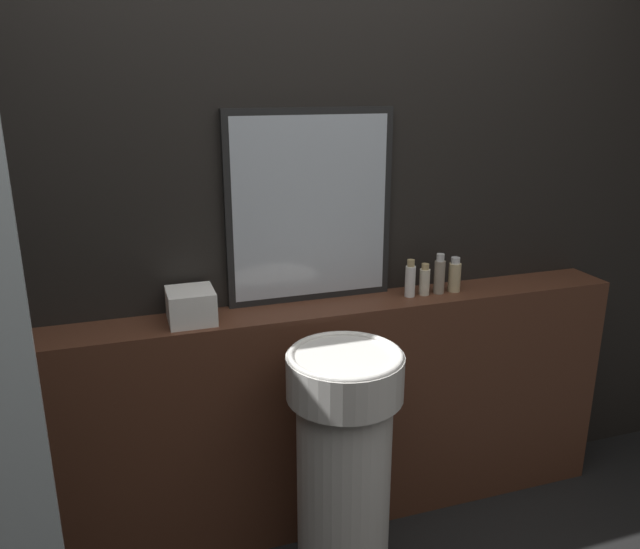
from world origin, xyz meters
name	(u,v)px	position (x,y,z in m)	size (l,w,h in m)	color
wall_back	(308,224)	(0.00, 1.34, 1.25)	(8.00, 0.06, 2.50)	black
vanity_counter	(320,418)	(0.00, 1.20, 0.48)	(2.53, 0.23, 0.96)	#512D1E
pedestal_sink	(344,467)	(-0.04, 0.83, 0.50)	(0.39, 0.39, 0.93)	silver
mirror	(310,208)	(-0.01, 1.29, 1.32)	(0.65, 0.03, 0.73)	black
towel_stack	(191,306)	(-0.48, 1.20, 1.02)	(0.16, 0.17, 0.12)	white
shampoo_bottle	(410,280)	(0.38, 1.20, 1.03)	(0.04, 0.04, 0.15)	white
conditioner_bottle	(425,280)	(0.44, 1.20, 1.02)	(0.04, 0.04, 0.13)	beige
lotion_bottle	(439,275)	(0.51, 1.20, 1.03)	(0.04, 0.04, 0.16)	gray
body_wash_bottle	(455,276)	(0.58, 1.20, 1.02)	(0.05, 0.05, 0.14)	#C6B284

